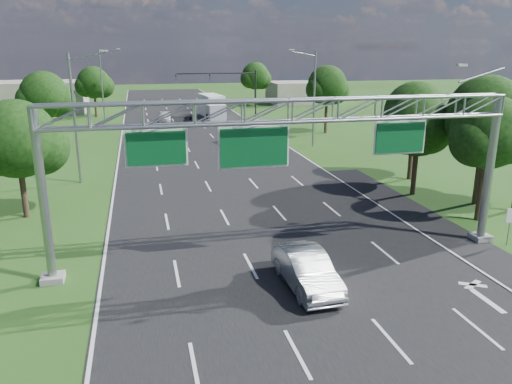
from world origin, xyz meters
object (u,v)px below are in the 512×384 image
object	(u,v)px
regulatory_sign	(511,219)
traffic_signal	(233,83)
box_truck	(212,107)
silver_sedan	(306,270)
sign_gantry	(292,124)

from	to	relation	value
regulatory_sign	traffic_signal	bearing A→B (deg)	95.20
box_truck	traffic_signal	bearing A→B (deg)	-8.37
regulatory_sign	silver_sedan	bearing A→B (deg)	-169.89
traffic_signal	box_truck	world-z (taller)	traffic_signal
traffic_signal	silver_sedan	world-z (taller)	traffic_signal
regulatory_sign	box_truck	size ratio (longest dim) A/B	0.23
box_truck	silver_sedan	bearing A→B (deg)	-101.59
silver_sedan	box_truck	bearing A→B (deg)	83.62
traffic_signal	silver_sedan	xyz separation A→B (m)	(-7.33, -56.21, -4.33)
sign_gantry	regulatory_sign	bearing A→B (deg)	-4.83
box_truck	sign_gantry	bearing A→B (deg)	-101.65
traffic_signal	sign_gantry	bearing A→B (deg)	-97.68
traffic_signal	silver_sedan	size ratio (longest dim) A/B	2.40
traffic_signal	silver_sedan	bearing A→B (deg)	-97.43
sign_gantry	silver_sedan	distance (m)	6.85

